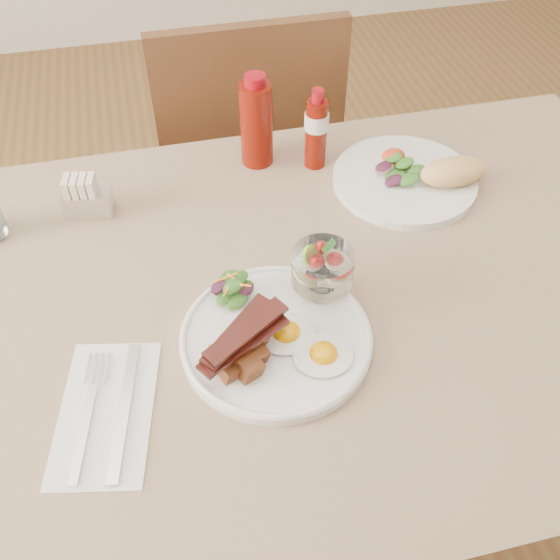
{
  "coord_description": "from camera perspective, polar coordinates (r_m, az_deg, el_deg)",
  "views": [
    {
      "loc": [
        -0.21,
        -0.63,
        1.48
      ],
      "look_at": [
        -0.07,
        -0.03,
        0.82
      ],
      "focal_mm": 40.0,
      "sensor_mm": 36.0,
      "label": 1
    }
  ],
  "objects": [
    {
      "name": "table",
      "position": [
        1.06,
        3.48,
        -3.85
      ],
      "size": [
        1.33,
        0.88,
        0.75
      ],
      "color": "brown",
      "rests_on": "ground"
    },
    {
      "name": "fruit_cup",
      "position": [
        0.92,
        3.92,
        1.1
      ],
      "size": [
        0.09,
        0.09,
        0.1
      ],
      "rotation": [
        0.0,
        0.0,
        0.25
      ],
      "color": "white",
      "rests_on": "main_plate"
    },
    {
      "name": "fried_eggs",
      "position": [
        0.89,
        2.27,
        -5.84
      ],
      "size": [
        0.14,
        0.14,
        0.02
      ],
      "rotation": [
        0.0,
        0.0,
        -0.23
      ],
      "color": "white",
      "rests_on": "main_plate"
    },
    {
      "name": "main_plate",
      "position": [
        0.91,
        -0.36,
        -5.39
      ],
      "size": [
        0.28,
        0.28,
        0.02
      ],
      "primitive_type": "cylinder",
      "color": "white",
      "rests_on": "table"
    },
    {
      "name": "hot_sauce_bottle",
      "position": [
        1.19,
        3.32,
        13.54
      ],
      "size": [
        0.06,
        0.06,
        0.16
      ],
      "rotation": [
        0.0,
        0.0,
        -0.36
      ],
      "color": "#5E0D05",
      "rests_on": "table"
    },
    {
      "name": "second_plate",
      "position": [
        1.19,
        12.34,
        9.21
      ],
      "size": [
        0.28,
        0.27,
        0.07
      ],
      "rotation": [
        0.0,
        0.0,
        0.03
      ],
      "color": "white",
      "rests_on": "table"
    },
    {
      "name": "chair_far",
      "position": [
        1.63,
        -3.16,
        10.9
      ],
      "size": [
        0.42,
        0.42,
        0.93
      ],
      "color": "brown",
      "rests_on": "ground"
    },
    {
      "name": "bacon_potato_pile",
      "position": [
        0.86,
        -3.49,
        -6.17
      ],
      "size": [
        0.14,
        0.11,
        0.06
      ],
      "rotation": [
        0.0,
        0.0,
        0.14
      ],
      "color": "maroon",
      "rests_on": "main_plate"
    },
    {
      "name": "sugar_caddy",
      "position": [
        1.15,
        -17.32,
        7.14
      ],
      "size": [
        0.09,
        0.06,
        0.08
      ],
      "rotation": [
        0.0,
        0.0,
        -0.17
      ],
      "color": "silver",
      "rests_on": "table"
    },
    {
      "name": "ketchup_bottle",
      "position": [
        1.19,
        -2.17,
        14.16
      ],
      "size": [
        0.07,
        0.07,
        0.18
      ],
      "rotation": [
        0.0,
        0.0,
        -0.15
      ],
      "color": "#5E0D05",
      "rests_on": "table"
    },
    {
      "name": "napkin_cutlery",
      "position": [
        0.88,
        -15.52,
        -11.5
      ],
      "size": [
        0.17,
        0.24,
        0.01
      ],
      "rotation": [
        0.0,
        0.0,
        -0.2
      ],
      "color": "white",
      "rests_on": "table"
    },
    {
      "name": "side_salad",
      "position": [
        0.94,
        -4.31,
        -0.88
      ],
      "size": [
        0.07,
        0.07,
        0.04
      ],
      "rotation": [
        0.0,
        0.0,
        -0.13
      ],
      "color": "#234C14",
      "rests_on": "main_plate"
    }
  ]
}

